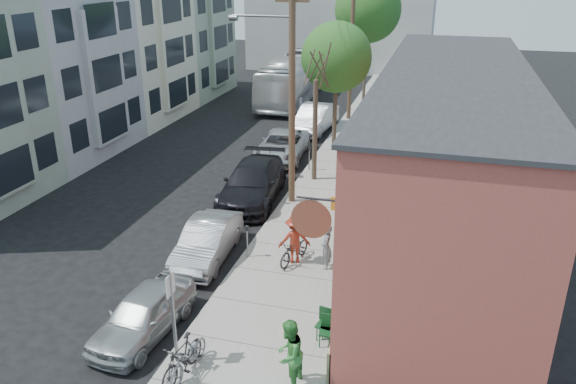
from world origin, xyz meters
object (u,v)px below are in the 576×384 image
(patio_chair_a, at_px, (328,332))
(patron_grey, at_px, (326,247))
(sign_post, at_px, (173,309))
(utility_pole_near, at_px, (291,85))
(car_3, at_px, (282,146))
(car_2, at_px, (253,183))
(bus, at_px, (293,79))
(car_0, at_px, (143,314))
(parked_bike_a, at_px, (182,358))
(patron_green, at_px, (289,354))
(patio_chair_b, at_px, (325,325))
(car_4, at_px, (315,118))
(parked_bike_b, at_px, (189,357))
(parking_meter_near, at_px, (247,236))
(car_1, at_px, (207,241))
(tree_leafy_far, at_px, (368,9))
(tree_bare, at_px, (315,131))
(parking_meter_far, at_px, (309,155))
(tree_leafy_mid, at_px, (336,57))
(cyclist, at_px, (295,239))

(patio_chair_a, xyz_separation_m, patron_grey, (-0.94, 4.23, 0.37))
(sign_post, bearing_deg, utility_pole_near, 89.80)
(patio_chair_a, relative_size, car_3, 0.17)
(car_2, distance_m, bus, 20.00)
(car_0, bearing_deg, parked_bike_a, -32.91)
(patron_green, relative_size, car_3, 0.36)
(patio_chair_b, relative_size, car_4, 0.17)
(patio_chair_a, bearing_deg, car_0, -175.74)
(car_2, bearing_deg, parked_bike_b, -84.73)
(sign_post, distance_m, parked_bike_a, 1.30)
(parking_meter_near, relative_size, car_1, 0.28)
(parked_bike_a, relative_size, car_4, 0.36)
(patio_chair_b, height_order, patron_green, patron_green)
(tree_leafy_far, distance_m, car_4, 10.09)
(sign_post, height_order, tree_bare, tree_bare)
(car_3, bearing_deg, patron_grey, -69.95)
(patio_chair_a, bearing_deg, parking_meter_far, 101.92)
(parking_meter_near, relative_size, utility_pole_near, 0.12)
(parked_bike_b, bearing_deg, patron_green, 9.52)
(bus, bearing_deg, tree_leafy_mid, -65.68)
(sign_post, bearing_deg, tree_bare, 88.22)
(car_1, bearing_deg, car_2, 88.17)
(patio_chair_a, distance_m, patron_grey, 4.35)
(tree_bare, distance_m, car_3, 4.40)
(utility_pole_near, relative_size, car_4, 1.93)
(sign_post, relative_size, parking_meter_far, 2.26)
(tree_leafy_mid, relative_size, car_0, 1.77)
(sign_post, height_order, tree_leafy_mid, tree_leafy_mid)
(tree_leafy_far, distance_m, bus, 7.69)
(tree_bare, bearing_deg, tree_leafy_far, 90.00)
(parking_meter_far, distance_m, parked_bike_a, 16.17)
(tree_leafy_mid, bearing_deg, bus, 115.46)
(tree_leafy_far, height_order, car_3, tree_leafy_far)
(parked_bike_b, bearing_deg, sign_post, 152.84)
(cyclist, xyz_separation_m, car_1, (-3.21, -0.38, -0.33))
(parking_meter_near, distance_m, tree_leafy_far, 25.63)
(sign_post, relative_size, tree_leafy_mid, 0.39)
(sign_post, distance_m, patron_green, 3.25)
(sign_post, distance_m, cyclist, 6.39)
(patio_chair_b, relative_size, parked_bike_b, 0.48)
(tree_leafy_mid, relative_size, car_1, 1.64)
(car_1, bearing_deg, car_0, -93.74)
(patio_chair_b, height_order, car_3, car_3)
(parking_meter_near, xyz_separation_m, patio_chair_b, (3.74, -3.95, -0.39))
(sign_post, height_order, parked_bike_a, sign_post)
(parking_meter_far, height_order, patron_green, patron_green)
(car_0, relative_size, car_3, 0.77)
(patron_grey, relative_size, car_0, 0.40)
(utility_pole_near, height_order, car_1, utility_pole_near)
(tree_bare, height_order, parked_bike_b, tree_bare)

